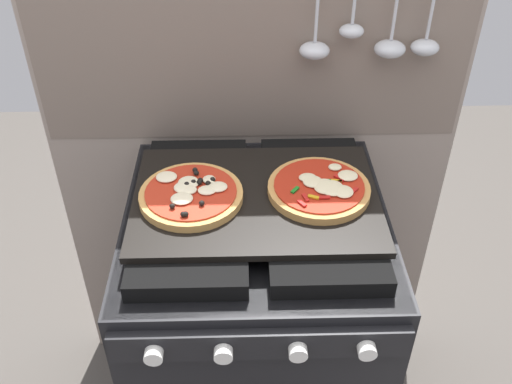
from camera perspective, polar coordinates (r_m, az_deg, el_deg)
name	(u,v)px	position (r m, az deg, el deg)	size (l,w,h in m)	color
kitchen_backsplash	(254,158)	(1.61, -0.18, 3.41)	(1.10, 0.09, 1.55)	gray
stove	(256,332)	(1.60, 0.00, -13.64)	(0.60, 0.64, 0.90)	black
baking_tray	(256,198)	(1.28, 0.00, -0.64)	(0.54, 0.38, 0.02)	black
pizza_left	(191,194)	(1.26, -6.42, -0.20)	(0.23, 0.23, 0.03)	tan
pizza_right	(320,188)	(1.28, 6.35, 0.39)	(0.23, 0.23, 0.03)	#C18947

